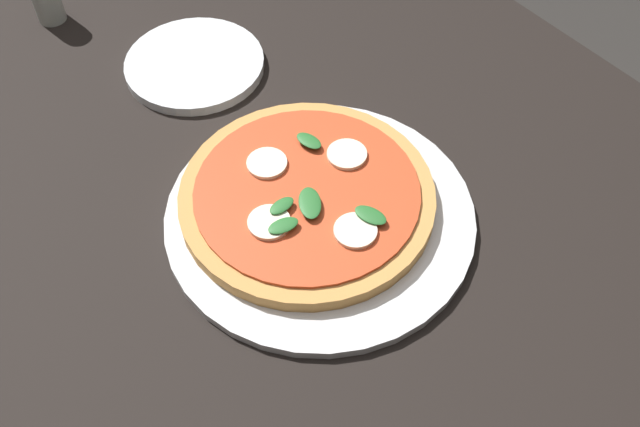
% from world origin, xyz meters
% --- Properties ---
extents(dining_table, '(1.45, 1.07, 0.74)m').
position_xyz_m(dining_table, '(0.00, 0.00, 0.66)').
color(dining_table, black).
rests_on(dining_table, ground_plane).
extents(serving_tray, '(0.36, 0.36, 0.01)m').
position_xyz_m(serving_tray, '(0.05, 0.04, 0.75)').
color(serving_tray, silver).
rests_on(serving_tray, dining_table).
extents(pizza, '(0.30, 0.30, 0.03)m').
position_xyz_m(pizza, '(0.03, 0.04, 0.77)').
color(pizza, tan).
rests_on(pizza, serving_tray).
extents(plate_white, '(0.19, 0.19, 0.01)m').
position_xyz_m(plate_white, '(-0.27, 0.06, 0.75)').
color(plate_white, white).
rests_on(plate_white, dining_table).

